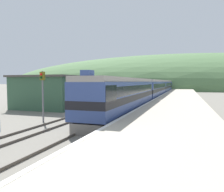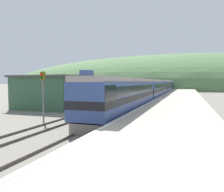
{
  "view_description": "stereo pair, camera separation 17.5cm",
  "coord_description": "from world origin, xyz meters",
  "px_view_note": "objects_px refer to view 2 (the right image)",
  "views": [
    {
      "loc": [
        6.02,
        5.39,
        3.49
      ],
      "look_at": [
        0.18,
        22.68,
        2.29
      ],
      "focal_mm": 35.0,
      "sensor_mm": 36.0,
      "label": 1
    },
    {
      "loc": [
        6.19,
        5.45,
        3.49
      ],
      "look_at": [
        0.18,
        22.68,
        2.29
      ],
      "focal_mm": 35.0,
      "sensor_mm": 36.0,
      "label": 2
    }
  ],
  "objects_px": {
    "carriage_fourth": "(171,85)",
    "signal_post_siding": "(43,86)",
    "express_train_lead_car": "(125,95)",
    "carriage_third": "(166,86)",
    "carriage_second": "(155,89)"
  },
  "relations": [
    {
      "from": "express_train_lead_car",
      "to": "signal_post_siding",
      "type": "relative_size",
      "value": 4.47
    },
    {
      "from": "express_train_lead_car",
      "to": "carriage_fourth",
      "type": "bearing_deg",
      "value": 90.0
    },
    {
      "from": "express_train_lead_car",
      "to": "carriage_second",
      "type": "xyz_separation_m",
      "value": [
        0.0,
        21.8,
        -0.01
      ]
    },
    {
      "from": "express_train_lead_car",
      "to": "signal_post_siding",
      "type": "bearing_deg",
      "value": -131.78
    },
    {
      "from": "express_train_lead_car",
      "to": "signal_post_siding",
      "type": "xyz_separation_m",
      "value": [
        -5.55,
        -6.21,
        1.0
      ]
    },
    {
      "from": "carriage_third",
      "to": "carriage_fourth",
      "type": "bearing_deg",
      "value": 90.0
    },
    {
      "from": "express_train_lead_car",
      "to": "carriage_third",
      "type": "relative_size",
      "value": 0.9
    },
    {
      "from": "carriage_third",
      "to": "signal_post_siding",
      "type": "bearing_deg",
      "value": -96.25
    },
    {
      "from": "carriage_fourth",
      "to": "signal_post_siding",
      "type": "relative_size",
      "value": 4.98
    },
    {
      "from": "express_train_lead_car",
      "to": "carriage_third",
      "type": "xyz_separation_m",
      "value": [
        0.0,
        44.49,
        -0.01
      ]
    },
    {
      "from": "carriage_fourth",
      "to": "signal_post_siding",
      "type": "distance_m",
      "value": 73.61
    },
    {
      "from": "express_train_lead_car",
      "to": "carriage_third",
      "type": "distance_m",
      "value": 44.49
    },
    {
      "from": "carriage_third",
      "to": "signal_post_siding",
      "type": "relative_size",
      "value": 4.98
    },
    {
      "from": "carriage_fourth",
      "to": "carriage_third",
      "type": "bearing_deg",
      "value": -90.0
    },
    {
      "from": "carriage_third",
      "to": "carriage_fourth",
      "type": "height_order",
      "value": "same"
    }
  ]
}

